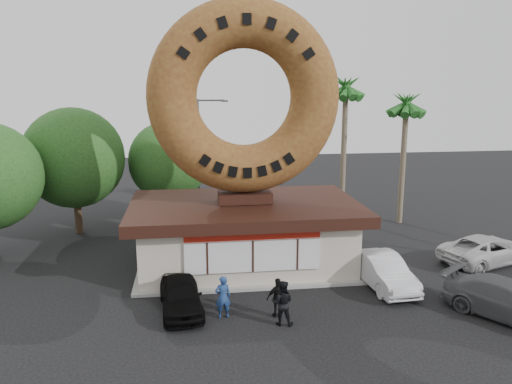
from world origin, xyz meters
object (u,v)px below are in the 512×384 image
at_px(person_center, 282,303).
at_px(car_silver, 383,271).
at_px(donut_shop, 245,232).
at_px(person_right, 278,298).
at_px(car_black, 181,295).
at_px(person_left, 223,297).
at_px(car_grey, 510,301).
at_px(car_white, 487,250).
at_px(street_lamp, 201,152).
at_px(giant_donut, 244,98).

distance_m(person_center, car_silver, 5.98).
bearing_deg(car_silver, donut_shop, 144.74).
bearing_deg(person_right, car_black, -23.37).
distance_m(donut_shop, car_silver, 6.89).
bearing_deg(person_left, donut_shop, -113.76).
xyz_separation_m(donut_shop, car_grey, (9.57, -7.17, -1.03)).
distance_m(person_center, car_black, 4.20).
bearing_deg(donut_shop, person_center, -83.92).
height_order(person_right, car_grey, person_right).
relative_size(donut_shop, car_white, 2.17).
relative_size(donut_shop, car_black, 2.81).
relative_size(street_lamp, person_right, 5.02).
bearing_deg(street_lamp, person_right, -81.01).
relative_size(person_center, car_grey, 0.34).
distance_m(person_left, car_silver, 7.67).
bearing_deg(car_white, donut_shop, 64.58).
relative_size(person_center, person_right, 1.10).
relative_size(person_center, car_white, 0.34).
height_order(donut_shop, person_left, donut_shop).
distance_m(donut_shop, car_white, 12.37).
bearing_deg(car_black, person_right, -20.54).
relative_size(donut_shop, car_silver, 2.50).
distance_m(giant_donut, car_grey, 14.19).
bearing_deg(car_silver, car_white, 14.07).
height_order(person_right, car_white, person_right).
bearing_deg(person_right, street_lamp, -89.15).
bearing_deg(car_silver, street_lamp, 115.16).
height_order(donut_shop, car_silver, donut_shop).
relative_size(giant_donut, car_silver, 2.04).
height_order(person_left, car_grey, person_left).
bearing_deg(car_silver, person_right, -160.57).
relative_size(person_center, car_silver, 0.39).
distance_m(person_left, car_grey, 11.19).
height_order(street_lamp, car_black, street_lamp).
bearing_deg(person_left, giant_donut, -113.72).
height_order(giant_donut, person_center, giant_donut).
height_order(street_lamp, car_white, street_lamp).
relative_size(person_left, car_grey, 0.34).
bearing_deg(person_left, car_black, -35.25).
xyz_separation_m(donut_shop, person_center, (0.69, -6.46, -0.89)).
height_order(person_right, car_black, person_right).
bearing_deg(person_left, street_lamp, -97.39).
bearing_deg(car_grey, donut_shop, 107.77).
relative_size(giant_donut, car_grey, 1.78).
distance_m(giant_donut, car_silver, 10.23).
distance_m(person_right, car_silver, 5.71).
bearing_deg(person_left, car_silver, -172.65).
xyz_separation_m(giant_donut, car_grey, (9.57, -7.19, -7.61)).
height_order(donut_shop, car_white, donut_shop).
distance_m(person_center, car_white, 12.66).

